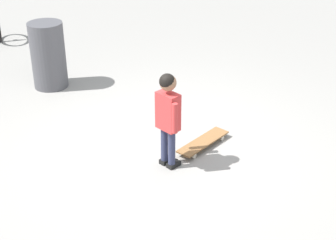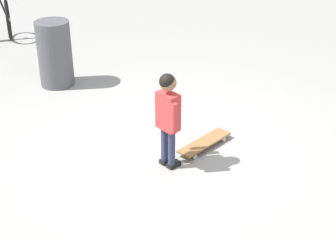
{
  "view_description": "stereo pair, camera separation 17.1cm",
  "coord_description": "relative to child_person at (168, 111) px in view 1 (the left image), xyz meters",
  "views": [
    {
      "loc": [
        1.64,
        4.59,
        2.94
      ],
      "look_at": [
        0.03,
        0.37,
        0.55
      ],
      "focal_mm": 53.69,
      "sensor_mm": 36.0,
      "label": 1
    },
    {
      "loc": [
        1.48,
        4.65,
        2.94
      ],
      "look_at": [
        0.03,
        0.37,
        0.55
      ],
      "focal_mm": 53.69,
      "sensor_mm": 36.0,
      "label": 2
    }
  ],
  "objects": [
    {
      "name": "ground_plane",
      "position": [
        -0.03,
        -0.37,
        -0.66
      ],
      "size": [
        50.0,
        50.0,
        0.0
      ],
      "primitive_type": "plane",
      "color": "gray"
    },
    {
      "name": "child_person",
      "position": [
        0.0,
        0.0,
        0.0
      ],
      "size": [
        0.25,
        0.41,
        1.06
      ],
      "color": "#2D3351",
      "rests_on": "ground"
    },
    {
      "name": "skateboard",
      "position": [
        -0.51,
        -0.22,
        -0.6
      ],
      "size": [
        0.75,
        0.52,
        0.07
      ],
      "color": "olive",
      "rests_on": "ground"
    },
    {
      "name": "trash_bin",
      "position": [
        0.82,
        -2.54,
        -0.19
      ],
      "size": [
        0.48,
        0.48,
        0.93
      ],
      "primitive_type": "cylinder",
      "color": "#4C4C51",
      "rests_on": "ground"
    }
  ]
}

